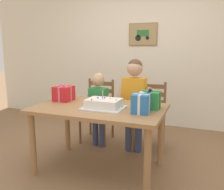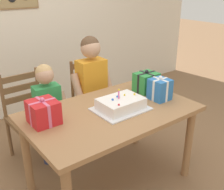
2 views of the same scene
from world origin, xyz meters
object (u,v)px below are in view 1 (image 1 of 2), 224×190
gift_box_beside_cake (64,93)px  dining_table (99,116)px  gift_box_corner_small (141,104)px  chair_right (150,115)px  birthday_cake (104,104)px  child_older (134,97)px  chair_left (98,110)px  gift_box_red_large (150,100)px  child_younger (98,103)px

gift_box_beside_cake → dining_table: bearing=-14.6°
gift_box_corner_small → chair_right: 1.02m
birthday_cake → child_older: 0.69m
chair_left → gift_box_red_large: bearing=-37.5°
gift_box_beside_cake → child_older: bearing=32.6°
gift_box_corner_small → chair_right: bearing=96.3°
child_older → gift_box_red_large: bearing=-57.9°
birthday_cake → chair_left: 1.06m
dining_table → gift_box_red_large: size_ratio=6.49×
dining_table → chair_right: (0.39, 0.85, -0.18)m
child_older → child_younger: child_older is taller
birthday_cake → chair_left: birthday_cake is taller
gift_box_corner_small → chair_left: size_ratio=0.25×
gift_box_corner_small → chair_right: size_ratio=0.25×
dining_table → chair_left: chair_left is taller
gift_box_corner_small → child_older: child_older is taller
dining_table → child_older: (0.23, 0.63, 0.11)m
birthday_cake → gift_box_corner_small: gift_box_corner_small is taller
dining_table → child_younger: size_ratio=1.36×
dining_table → chair_right: 0.96m
chair_left → child_older: size_ratio=0.73×
dining_table → birthday_cake: birthday_cake is taller
gift_box_red_large → child_younger: size_ratio=0.21×
dining_table → birthday_cake: (0.08, -0.04, 0.15)m
chair_right → chair_left: bearing=180.0°
gift_box_red_large → gift_box_beside_cake: gift_box_red_large is taller
gift_box_corner_small → chair_left: (-0.89, 0.94, -0.38)m
gift_box_red_large → gift_box_corner_small: gift_box_corner_small is taller
gift_box_red_large → child_younger: bearing=149.0°
birthday_cake → gift_box_beside_cake: gift_box_beside_cake is taller
birthday_cake → chair_right: size_ratio=0.48×
chair_right → child_younger: 0.74m
gift_box_red_large → child_younger: 0.98m
gift_box_beside_cake → gift_box_corner_small: gift_box_corner_small is taller
chair_right → birthday_cake: bearing=-109.6°
gift_box_beside_cake → child_younger: (0.25, 0.49, -0.20)m
dining_table → child_older: 0.68m
gift_box_beside_cake → child_older: (0.76, 0.49, -0.08)m
chair_left → child_older: (0.63, -0.22, 0.29)m
gift_box_corner_small → gift_box_beside_cake: bearing=167.7°
birthday_cake → gift_box_corner_small: bearing=-6.1°
chair_right → child_older: child_older is taller
birthday_cake → dining_table: bearing=151.3°
birthday_cake → chair_right: birthday_cake is taller
chair_left → child_older: child_older is taller
birthday_cake → gift_box_beside_cake: size_ratio=1.99×
gift_box_beside_cake → chair_left: size_ratio=0.24×
dining_table → birthday_cake: size_ratio=3.26×
chair_right → gift_box_corner_small: bearing=-83.7°
gift_box_corner_small → child_younger: child_younger is taller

